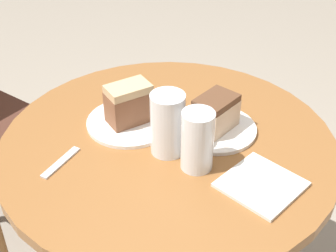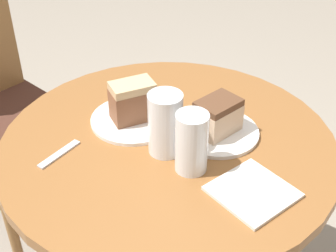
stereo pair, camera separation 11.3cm
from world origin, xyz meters
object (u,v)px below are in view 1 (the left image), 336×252
at_px(cake_slice_far, 128,104).
at_px(glass_water, 197,143).
at_px(plate_near, 214,129).
at_px(plate_far, 129,122).
at_px(glass_lemonade, 168,126).
at_px(cake_slice_near, 216,113).

relative_size(cake_slice_far, glass_water, 0.88).
bearing_deg(plate_near, plate_far, 117.58).
xyz_separation_m(cake_slice_far, glass_lemonade, (-0.03, -0.14, 0.01)).
xyz_separation_m(glass_lemonade, glass_water, (-0.01, -0.09, -0.00)).
distance_m(plate_near, glass_water, 0.16).
relative_size(plate_near, glass_lemonade, 1.38).
distance_m(cake_slice_near, glass_water, 0.15).
bearing_deg(plate_far, glass_water, -100.91).
distance_m(plate_far, cake_slice_near, 0.23).
bearing_deg(cake_slice_far, cake_slice_near, -62.42).
relative_size(plate_far, cake_slice_near, 1.96).
height_order(glass_lemonade, glass_water, glass_lemonade).
relative_size(plate_near, cake_slice_far, 1.66).
height_order(cake_slice_far, glass_lemonade, glass_lemonade).
relative_size(plate_far, glass_lemonade, 1.45).
relative_size(plate_far, cake_slice_far, 1.74).
height_order(plate_near, plate_far, same).
xyz_separation_m(cake_slice_near, glass_water, (-0.15, -0.04, 0.01)).
bearing_deg(glass_lemonade, plate_far, 76.65).
bearing_deg(cake_slice_far, plate_near, -62.42).
height_order(plate_near, glass_lemonade, glass_lemonade).
xyz_separation_m(plate_far, glass_lemonade, (-0.03, -0.14, 0.07)).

